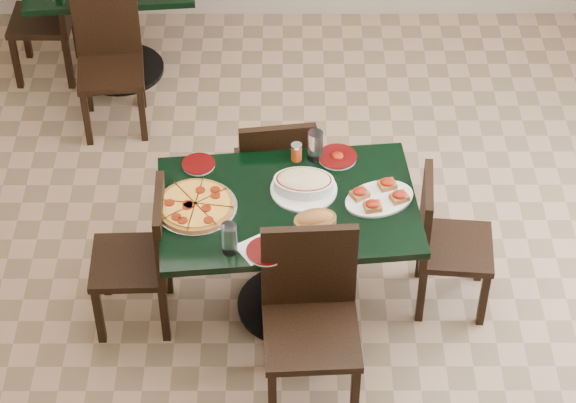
{
  "coord_description": "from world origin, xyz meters",
  "views": [
    {
      "loc": [
        -0.11,
        -4.05,
        4.48
      ],
      "look_at": [
        -0.11,
        0.0,
        0.72
      ],
      "focal_mm": 70.0,
      "sensor_mm": 36.0,
      "label": 1
    }
  ],
  "objects_px": {
    "chair_far": "(276,171)",
    "bruschetta_platter": "(379,196)",
    "chair_left": "(144,253)",
    "back_chair_near": "(109,56)",
    "main_table": "(288,230)",
    "pepperoni_pizza": "(196,206)",
    "chair_near": "(310,309)",
    "bread_basket": "(315,222)",
    "back_chair_left": "(52,12)",
    "back_table": "(113,4)",
    "chair_right": "(442,238)",
    "lasagna_casserole": "(304,183)"
  },
  "relations": [
    {
      "from": "chair_near",
      "to": "pepperoni_pizza",
      "type": "height_order",
      "value": "chair_near"
    },
    {
      "from": "main_table",
      "to": "back_chair_left",
      "type": "distance_m",
      "value": 2.59
    },
    {
      "from": "back_chair_near",
      "to": "pepperoni_pizza",
      "type": "relative_size",
      "value": 2.11
    },
    {
      "from": "back_table",
      "to": "back_chair_left",
      "type": "height_order",
      "value": "back_chair_left"
    },
    {
      "from": "main_table",
      "to": "pepperoni_pizza",
      "type": "relative_size",
      "value": 3.28
    },
    {
      "from": "main_table",
      "to": "back_table",
      "type": "distance_m",
      "value": 2.39
    },
    {
      "from": "back_chair_left",
      "to": "pepperoni_pizza",
      "type": "xyz_separation_m",
      "value": [
        1.06,
        -2.14,
        0.29
      ]
    },
    {
      "from": "back_table",
      "to": "back_chair_near",
      "type": "distance_m",
      "value": 0.5
    },
    {
      "from": "chair_far",
      "to": "back_chair_left",
      "type": "bearing_deg",
      "value": -54.63
    },
    {
      "from": "bread_basket",
      "to": "bruschetta_platter",
      "type": "xyz_separation_m",
      "value": [
        0.32,
        0.19,
        -0.02
      ]
    },
    {
      "from": "chair_near",
      "to": "pepperoni_pizza",
      "type": "relative_size",
      "value": 2.37
    },
    {
      "from": "main_table",
      "to": "chair_far",
      "type": "relative_size",
      "value": 1.55
    },
    {
      "from": "chair_far",
      "to": "chair_right",
      "type": "bearing_deg",
      "value": 142.79
    },
    {
      "from": "main_table",
      "to": "chair_right",
      "type": "bearing_deg",
      "value": -0.83
    },
    {
      "from": "chair_near",
      "to": "pepperoni_pizza",
      "type": "bearing_deg",
      "value": 136.59
    },
    {
      "from": "main_table",
      "to": "lasagna_casserole",
      "type": "relative_size",
      "value": 4.02
    },
    {
      "from": "chair_far",
      "to": "chair_near",
      "type": "bearing_deg",
      "value": 91.66
    },
    {
      "from": "chair_left",
      "to": "pepperoni_pizza",
      "type": "height_order",
      "value": "chair_left"
    },
    {
      "from": "bruschetta_platter",
      "to": "back_chair_left",
      "type": "bearing_deg",
      "value": 109.29
    },
    {
      "from": "chair_near",
      "to": "back_chair_left",
      "type": "relative_size",
      "value": 1.12
    },
    {
      "from": "chair_near",
      "to": "lasagna_casserole",
      "type": "bearing_deg",
      "value": 89.37
    },
    {
      "from": "main_table",
      "to": "chair_right",
      "type": "height_order",
      "value": "chair_right"
    },
    {
      "from": "bread_basket",
      "to": "main_table",
      "type": "bearing_deg",
      "value": 112.03
    },
    {
      "from": "back_table",
      "to": "back_chair_near",
      "type": "bearing_deg",
      "value": -92.22
    },
    {
      "from": "back_table",
      "to": "bruschetta_platter",
      "type": "xyz_separation_m",
      "value": [
        1.56,
        -2.09,
        0.25
      ]
    },
    {
      "from": "back_chair_near",
      "to": "bread_basket",
      "type": "xyz_separation_m",
      "value": [
        1.22,
        -1.79,
        0.31
      ]
    },
    {
      "from": "back_table",
      "to": "chair_right",
      "type": "relative_size",
      "value": 1.37
    },
    {
      "from": "bread_basket",
      "to": "pepperoni_pizza",
      "type": "bearing_deg",
      "value": 151.52
    },
    {
      "from": "chair_near",
      "to": "lasagna_casserole",
      "type": "relative_size",
      "value": 2.9
    },
    {
      "from": "chair_far",
      "to": "back_chair_near",
      "type": "bearing_deg",
      "value": -53.82
    },
    {
      "from": "back_chair_near",
      "to": "pepperoni_pizza",
      "type": "xyz_separation_m",
      "value": [
        0.64,
        -1.65,
        0.29
      ]
    },
    {
      "from": "main_table",
      "to": "bruschetta_platter",
      "type": "height_order",
      "value": "bruschetta_platter"
    },
    {
      "from": "chair_far",
      "to": "bruschetta_platter",
      "type": "distance_m",
      "value": 0.79
    },
    {
      "from": "pepperoni_pizza",
      "to": "bruschetta_platter",
      "type": "relative_size",
      "value": 0.96
    },
    {
      "from": "back_table",
      "to": "pepperoni_pizza",
      "type": "bearing_deg",
      "value": -78.03
    },
    {
      "from": "main_table",
      "to": "pepperoni_pizza",
      "type": "bearing_deg",
      "value": 178.76
    },
    {
      "from": "back_chair_near",
      "to": "bruschetta_platter",
      "type": "relative_size",
      "value": 2.03
    },
    {
      "from": "chair_near",
      "to": "back_chair_near",
      "type": "distance_m",
      "value": 2.43
    },
    {
      "from": "pepperoni_pizza",
      "to": "main_table",
      "type": "bearing_deg",
      "value": 4.2
    },
    {
      "from": "chair_far",
      "to": "bread_basket",
      "type": "bearing_deg",
      "value": 97.65
    },
    {
      "from": "chair_near",
      "to": "back_chair_left",
      "type": "bearing_deg",
      "value": 118.68
    },
    {
      "from": "chair_near",
      "to": "back_chair_near",
      "type": "relative_size",
      "value": 1.12
    },
    {
      "from": "chair_far",
      "to": "chair_left",
      "type": "distance_m",
      "value": 0.89
    },
    {
      "from": "back_chair_left",
      "to": "bruschetta_platter",
      "type": "distance_m",
      "value": 2.87
    },
    {
      "from": "lasagna_casserole",
      "to": "chair_right",
      "type": "bearing_deg",
      "value": 1.64
    },
    {
      "from": "chair_near",
      "to": "lasagna_casserole",
      "type": "height_order",
      "value": "chair_near"
    },
    {
      "from": "bread_basket",
      "to": "chair_near",
      "type": "bearing_deg",
      "value": -109.55
    },
    {
      "from": "chair_left",
      "to": "back_chair_near",
      "type": "height_order",
      "value": "back_chair_near"
    },
    {
      "from": "pepperoni_pizza",
      "to": "bruschetta_platter",
      "type": "bearing_deg",
      "value": 3.67
    },
    {
      "from": "back_table",
      "to": "chair_left",
      "type": "relative_size",
      "value": 1.32
    }
  ]
}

